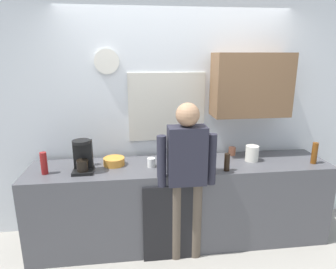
{
  "coord_description": "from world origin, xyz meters",
  "views": [
    {
      "loc": [
        -0.51,
        -2.57,
        2.02
      ],
      "look_at": [
        -0.15,
        0.25,
        1.24
      ],
      "focal_mm": 31.51,
      "sensor_mm": 36.0,
      "label": 1
    }
  ],
  "objects": [
    {
      "name": "back_wall_assembly",
      "position": [
        0.1,
        0.7,
        1.35
      ],
      "size": [
        4.76,
        0.42,
        2.6
      ],
      "color": "silver",
      "rests_on": "ground_plane"
    },
    {
      "name": "mixing_bowl",
      "position": [
        -0.7,
        0.37,
        0.93
      ],
      "size": [
        0.22,
        0.22,
        0.08
      ],
      "primitive_type": "cylinder",
      "color": "orange",
      "rests_on": "kitchen_counter"
    },
    {
      "name": "bottle_red_vinegar",
      "position": [
        -1.36,
        0.22,
        1.0
      ],
      "size": [
        0.06,
        0.06,
        0.22
      ],
      "primitive_type": "cylinder",
      "color": "maroon",
      "rests_on": "kitchen_counter"
    },
    {
      "name": "cup_terracotta_mug",
      "position": [
        0.63,
        0.53,
        0.94
      ],
      "size": [
        0.08,
        0.08,
        0.09
      ],
      "primitive_type": "cylinder",
      "color": "#B26647",
      "rests_on": "kitchen_counter"
    },
    {
      "name": "storage_canister",
      "position": [
        0.78,
        0.31,
        0.98
      ],
      "size": [
        0.14,
        0.14,
        0.17
      ],
      "primitive_type": "cylinder",
      "color": "silver",
      "rests_on": "kitchen_counter"
    },
    {
      "name": "kitchen_counter",
      "position": [
        0.0,
        0.3,
        0.45
      ],
      "size": [
        3.16,
        0.64,
        0.89
      ],
      "primitive_type": "cube",
      "color": "#4C4C51",
      "rests_on": "ground_plane"
    },
    {
      "name": "dishwasher_panel",
      "position": [
        -0.15,
        -0.03,
        0.4
      ],
      "size": [
        0.56,
        0.02,
        0.8
      ],
      "primitive_type": "cube",
      "color": "black",
      "rests_on": "ground_plane"
    },
    {
      "name": "person_at_sink",
      "position": [
        0.0,
        0.0,
        0.95
      ],
      "size": [
        0.57,
        0.22,
        1.6
      ],
      "rotation": [
        0.0,
        0.0,
        -0.03
      ],
      "color": "brown",
      "rests_on": "ground_plane"
    },
    {
      "name": "bottle_dark_sauce",
      "position": [
        0.42,
        0.07,
        0.98
      ],
      "size": [
        0.06,
        0.06,
        0.18
      ],
      "primitive_type": "cylinder",
      "color": "black",
      "rests_on": "kitchen_counter"
    },
    {
      "name": "coffee_maker",
      "position": [
        -0.99,
        0.24,
        1.04
      ],
      "size": [
        0.2,
        0.2,
        0.33
      ],
      "color": "black",
      "rests_on": "kitchen_counter"
    },
    {
      "name": "cup_yellow_cup",
      "position": [
        -0.01,
        0.07,
        0.94
      ],
      "size": [
        0.07,
        0.07,
        0.08
      ],
      "primitive_type": "cylinder",
      "color": "yellow",
      "rests_on": "kitchen_counter"
    },
    {
      "name": "cup_white_mug",
      "position": [
        -0.32,
        0.27,
        0.94
      ],
      "size": [
        0.08,
        0.08,
        0.09
      ],
      "primitive_type": "cylinder",
      "color": "white",
      "rests_on": "kitchen_counter"
    },
    {
      "name": "ground_plane",
      "position": [
        0.0,
        0.0,
        0.0
      ],
      "size": [
        8.0,
        8.0,
        0.0
      ],
      "primitive_type": "plane",
      "color": "#9E998E"
    },
    {
      "name": "bottle_green_wine",
      "position": [
        0.09,
        0.08,
        1.04
      ],
      "size": [
        0.07,
        0.07,
        0.3
      ],
      "primitive_type": "cylinder",
      "color": "#195923",
      "rests_on": "kitchen_counter"
    },
    {
      "name": "bottle_olive_oil",
      "position": [
        -1.0,
        0.39,
        1.02
      ],
      "size": [
        0.06,
        0.06,
        0.25
      ],
      "primitive_type": "cylinder",
      "color": "olive",
      "rests_on": "kitchen_counter"
    },
    {
      "name": "bottle_amber_beer",
      "position": [
        1.4,
        0.15,
        1.01
      ],
      "size": [
        0.06,
        0.06,
        0.23
      ],
      "primitive_type": "cylinder",
      "color": "brown",
      "rests_on": "kitchen_counter"
    }
  ]
}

